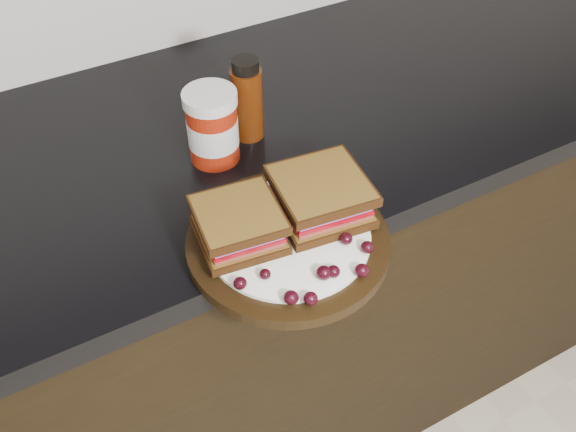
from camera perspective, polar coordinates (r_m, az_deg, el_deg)
name	(u,v)px	position (r m, az deg, el deg)	size (l,w,h in m)	color
base_cabinets	(196,322)	(1.40, -8.21, -9.29)	(3.96, 0.58, 0.86)	black
countertop	(168,160)	(1.07, -10.64, 4.95)	(3.98, 0.60, 0.04)	black
plate	(288,242)	(0.88, 0.00, -2.35)	(0.28, 0.28, 0.02)	black
sandwich_left	(239,225)	(0.85, -4.40, -0.77)	(0.11, 0.11, 0.05)	brown
sandwich_right	(321,197)	(0.88, 2.92, 1.74)	(0.12, 0.12, 0.06)	brown
grape_0	(240,283)	(0.81, -4.28, -5.98)	(0.02, 0.02, 0.02)	black
grape_1	(265,274)	(0.82, -2.05, -5.19)	(0.01, 0.01, 0.01)	black
grape_2	(291,297)	(0.79, 0.28, -7.26)	(0.02, 0.02, 0.02)	black
grape_3	(311,298)	(0.79, 2.02, -7.34)	(0.02, 0.02, 0.02)	black
grape_4	(324,273)	(0.82, 3.21, -5.06)	(0.02, 0.02, 0.02)	black
grape_5	(333,271)	(0.82, 4.06, -4.94)	(0.02, 0.02, 0.02)	black
grape_6	(362,270)	(0.82, 6.59, -4.83)	(0.02, 0.02, 0.02)	black
grape_7	(367,247)	(0.85, 7.07, -2.77)	(0.02, 0.02, 0.02)	black
grape_8	(346,239)	(0.86, 5.19, -2.02)	(0.02, 0.02, 0.02)	black
grape_9	(329,231)	(0.87, 3.65, -1.30)	(0.02, 0.02, 0.02)	black
grape_10	(343,206)	(0.90, 4.89, 0.87)	(0.02, 0.02, 0.02)	black
grape_11	(322,210)	(0.89, 3.03, 0.57)	(0.02, 0.02, 0.02)	black
grape_12	(319,198)	(0.91, 2.76, 1.64)	(0.02, 0.02, 0.02)	black
grape_13	(233,215)	(0.89, -4.88, 0.12)	(0.02, 0.02, 0.02)	black
grape_14	(231,232)	(0.87, -5.07, -1.40)	(0.01, 0.01, 0.01)	black
grape_15	(248,245)	(0.85, -3.54, -2.57)	(0.02, 0.02, 0.02)	black
grape_16	(225,260)	(0.83, -5.60, -3.91)	(0.02, 0.02, 0.02)	black
grape_17	(244,222)	(0.88, -3.94, -0.50)	(0.02, 0.02, 0.02)	black
grape_18	(224,246)	(0.85, -5.68, -2.63)	(0.02, 0.02, 0.02)	black
grape_19	(233,245)	(0.85, -4.90, -2.57)	(0.02, 0.02, 0.02)	black
condiment_jar	(212,126)	(1.00, -6.73, 7.92)	(0.08, 0.08, 0.12)	maroon
oil_bottle	(247,99)	(1.04, -3.66, 10.35)	(0.05, 0.05, 0.14)	#451B06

